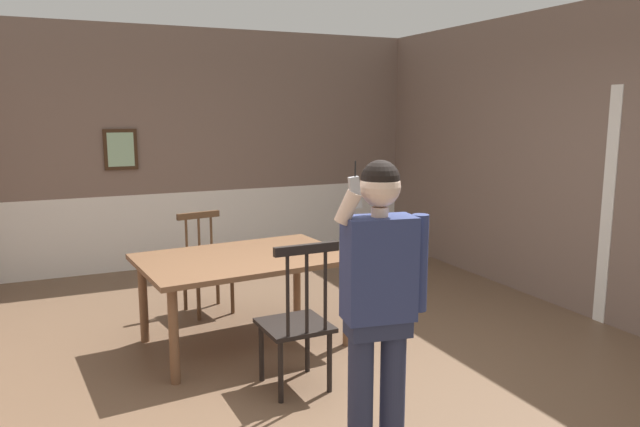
{
  "coord_description": "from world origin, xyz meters",
  "views": [
    {
      "loc": [
        -1.7,
        -3.62,
        1.89
      ],
      "look_at": [
        -0.25,
        -0.41,
        1.28
      ],
      "focal_mm": 33.59,
      "sensor_mm": 36.0,
      "label": 1
    }
  ],
  "objects_px": {
    "chair_by_doorway": "(297,321)",
    "person_figure": "(380,293)",
    "dining_table": "(244,266)",
    "chair_near_window": "(206,265)"
  },
  "relations": [
    {
      "from": "chair_near_window",
      "to": "chair_by_doorway",
      "type": "bearing_deg",
      "value": 86.11
    },
    {
      "from": "dining_table",
      "to": "person_figure",
      "type": "height_order",
      "value": "person_figure"
    },
    {
      "from": "chair_near_window",
      "to": "person_figure",
      "type": "height_order",
      "value": "person_figure"
    },
    {
      "from": "chair_by_doorway",
      "to": "person_figure",
      "type": "height_order",
      "value": "person_figure"
    },
    {
      "from": "chair_near_window",
      "to": "person_figure",
      "type": "xyz_separation_m",
      "value": [
        0.28,
        -2.77,
        0.48
      ]
    },
    {
      "from": "chair_near_window",
      "to": "chair_by_doorway",
      "type": "height_order",
      "value": "chair_by_doorway"
    },
    {
      "from": "chair_by_doorway",
      "to": "person_figure",
      "type": "distance_m",
      "value": 1.02
    },
    {
      "from": "chair_near_window",
      "to": "chair_by_doorway",
      "type": "relative_size",
      "value": 0.89
    },
    {
      "from": "dining_table",
      "to": "chair_near_window",
      "type": "distance_m",
      "value": 0.95
    },
    {
      "from": "chair_by_doorway",
      "to": "person_figure",
      "type": "xyz_separation_m",
      "value": [
        0.11,
        -0.91,
        0.45
      ]
    }
  ]
}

